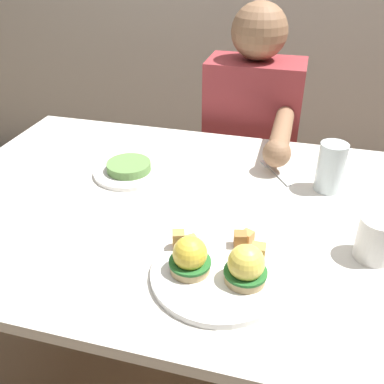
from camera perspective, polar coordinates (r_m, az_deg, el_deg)
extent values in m
plane|color=#7F664C|center=(1.62, -2.92, -23.80)|extent=(6.00, 6.00, 0.00)
cube|color=white|center=(1.10, -3.92, -1.84)|extent=(1.20, 0.90, 0.03)
cube|color=#3F7F51|center=(0.82, -13.18, -16.17)|extent=(1.20, 0.06, 0.00)
cube|color=#3F7F51|center=(1.43, 1.14, 7.10)|extent=(1.20, 0.06, 0.00)
cube|color=brown|center=(1.82, -16.09, -2.32)|extent=(0.06, 0.06, 0.71)
cube|color=brown|center=(1.62, 20.43, -7.91)|extent=(0.06, 0.06, 0.71)
cylinder|color=white|center=(0.87, 3.48, -10.88)|extent=(0.27, 0.27, 0.01)
cylinder|color=tan|center=(0.86, -0.27, -9.91)|extent=(0.08, 0.08, 0.02)
cylinder|color=#286B2D|center=(0.85, -0.27, -9.30)|extent=(0.08, 0.08, 0.01)
sphere|color=yellow|center=(0.84, -0.27, -8.17)|extent=(0.07, 0.07, 0.07)
cylinder|color=tan|center=(0.84, 7.09, -11.12)|extent=(0.08, 0.08, 0.02)
cylinder|color=#286B2D|center=(0.84, 7.15, -10.51)|extent=(0.08, 0.08, 0.01)
sphere|color=#F7DB56|center=(0.82, 7.25, -9.34)|extent=(0.07, 0.07, 0.07)
cube|color=tan|center=(0.89, 8.81, -8.03)|extent=(0.03, 0.03, 0.04)
cube|color=tan|center=(0.91, -0.07, -6.71)|extent=(0.03, 0.03, 0.03)
cube|color=tan|center=(0.91, -1.80, -6.40)|extent=(0.03, 0.03, 0.04)
cube|color=#AD7038|center=(0.92, 6.44, -6.33)|extent=(0.03, 0.03, 0.03)
cube|color=tan|center=(0.93, 7.37, -6.00)|extent=(0.03, 0.03, 0.03)
cylinder|color=white|center=(0.97, 23.39, -5.72)|extent=(0.08, 0.08, 0.09)
cylinder|color=black|center=(0.94, 23.91, -3.71)|extent=(0.07, 0.07, 0.01)
cube|color=silver|center=(1.23, 11.51, 2.16)|extent=(0.08, 0.11, 0.00)
cube|color=silver|center=(1.29, 9.92, 3.78)|extent=(0.04, 0.04, 0.00)
cylinder|color=silver|center=(1.17, 18.03, 3.17)|extent=(0.07, 0.07, 0.13)
cylinder|color=silver|center=(1.18, 17.90, 2.47)|extent=(0.06, 0.06, 0.10)
cylinder|color=white|center=(1.23, -8.37, 2.66)|extent=(0.20, 0.20, 0.01)
cylinder|color=#66934C|center=(1.22, -8.43, 3.40)|extent=(0.12, 0.12, 0.02)
cylinder|color=#33333D|center=(1.80, 3.58, -6.40)|extent=(0.11, 0.11, 0.45)
cylinder|color=#33333D|center=(1.78, 9.29, -7.25)|extent=(0.11, 0.11, 0.45)
cube|color=#993338|center=(1.63, 7.99, 8.52)|extent=(0.34, 0.20, 0.50)
sphere|color=#936B4C|center=(1.53, 8.99, 20.45)|extent=(0.19, 0.19, 0.19)
cylinder|color=#936B4C|center=(1.36, 11.84, 7.81)|extent=(0.06, 0.30, 0.06)
sphere|color=#936B4C|center=(1.22, 11.24, 5.10)|extent=(0.08, 0.08, 0.08)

